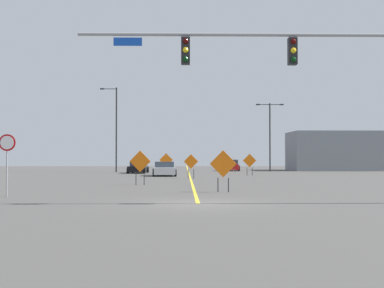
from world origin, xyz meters
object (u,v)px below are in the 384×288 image
object	(u,v)px
construction_sign_median_far	(166,161)
construction_sign_left_shoulder	(250,162)
car_silver_passing	(164,169)
construction_sign_left_lane	(140,163)
construction_sign_right_shoulder	(223,166)
stop_sign	(7,153)
street_lamp_far_left	(115,126)
street_lamp_mid_left	(270,131)
car_black_far	(138,167)
construction_sign_median_near	(191,163)
car_red_approaching	(230,166)
traffic_signal_assembly	(292,67)

from	to	relation	value
construction_sign_median_far	construction_sign_left_shoulder	world-z (taller)	construction_sign_median_far
construction_sign_left_shoulder	car_silver_passing	bearing A→B (deg)	-174.35
construction_sign_median_far	construction_sign_left_lane	xyz separation A→B (m)	(-0.92, -20.92, 0.05)
construction_sign_right_shoulder	car_silver_passing	world-z (taller)	construction_sign_right_shoulder
stop_sign	car_silver_passing	bearing A→B (deg)	75.53
street_lamp_far_left	construction_sign_left_shoulder	bearing A→B (deg)	-35.25
street_lamp_mid_left	car_black_far	size ratio (longest dim) A/B	1.79
stop_sign	construction_sign_left_shoulder	world-z (taller)	stop_sign
construction_sign_right_shoulder	construction_sign_left_shoulder	world-z (taller)	construction_sign_right_shoulder
construction_sign_median_near	car_red_approaching	size ratio (longest dim) A/B	0.49
street_lamp_far_left	construction_sign_left_lane	xyz separation A→B (m)	(4.99, -25.44, -3.84)
street_lamp_mid_left	construction_sign_right_shoulder	size ratio (longest dim) A/B	3.81
car_silver_passing	traffic_signal_assembly	bearing A→B (deg)	-77.59
traffic_signal_assembly	car_black_far	xyz separation A→B (m)	(-9.11, 35.16, -4.67)
street_lamp_mid_left	car_silver_passing	bearing A→B (deg)	-132.15
construction_sign_right_shoulder	car_silver_passing	bearing A→B (deg)	100.23
car_black_far	car_silver_passing	xyz separation A→B (m)	(3.10, -7.84, 0.00)
construction_sign_median_far	car_silver_passing	world-z (taller)	construction_sign_median_far
traffic_signal_assembly	construction_sign_left_shoulder	xyz separation A→B (m)	(1.98, 28.10, -3.99)
traffic_signal_assembly	stop_sign	distance (m)	13.07
construction_sign_median_far	construction_sign_right_shoulder	bearing A→B (deg)	-81.96
construction_sign_left_shoulder	car_red_approaching	distance (m)	15.18
construction_sign_left_lane	construction_sign_right_shoulder	bearing A→B (deg)	-52.79
construction_sign_median_far	construction_sign_left_lane	size ratio (longest dim) A/B	0.98
construction_sign_median_far	construction_sign_median_near	world-z (taller)	construction_sign_median_far
traffic_signal_assembly	street_lamp_mid_left	xyz separation A→B (m)	(6.05, 40.63, -0.51)
stop_sign	traffic_signal_assembly	bearing A→B (deg)	-15.71
traffic_signal_assembly	construction_sign_right_shoulder	xyz separation A→B (m)	(-2.21, 6.25, -3.95)
car_red_approaching	street_lamp_far_left	bearing A→B (deg)	-158.58
construction_sign_median_near	construction_sign_right_shoulder	bearing A→B (deg)	-84.85
construction_sign_right_shoulder	car_silver_passing	xyz separation A→B (m)	(-3.80, 21.06, -0.72)
car_black_far	construction_sign_left_shoulder	bearing A→B (deg)	-32.46
construction_sign_right_shoulder	car_black_far	world-z (taller)	construction_sign_right_shoulder
construction_sign_left_shoulder	car_silver_passing	world-z (taller)	construction_sign_left_shoulder
car_red_approaching	car_silver_passing	bearing A→B (deg)	-115.45
construction_sign_right_shoulder	car_red_approaching	size ratio (longest dim) A/B	0.53
construction_sign_left_lane	construction_sign_median_far	bearing A→B (deg)	87.49
construction_sign_median_near	car_red_approaching	bearing A→B (deg)	76.29
street_lamp_mid_left	traffic_signal_assembly	bearing A→B (deg)	-98.46
construction_sign_median_near	construction_sign_right_shoulder	distance (m)	15.75
car_black_far	street_lamp_mid_left	bearing A→B (deg)	19.87
construction_sign_left_lane	traffic_signal_assembly	bearing A→B (deg)	-60.90
traffic_signal_assembly	construction_sign_left_shoulder	world-z (taller)	traffic_signal_assembly
construction_sign_left_shoulder	car_black_far	size ratio (longest dim) A/B	0.45
construction_sign_median_far	construction_sign_left_shoulder	distance (m)	9.64
street_lamp_far_left	car_silver_passing	size ratio (longest dim) A/B	2.15
street_lamp_far_left	construction_sign_right_shoulder	size ratio (longest dim) A/B	4.51
construction_sign_median_far	traffic_signal_assembly	bearing A→B (deg)	-79.75
construction_sign_median_near	stop_sign	bearing A→B (deg)	-114.80
street_lamp_far_left	construction_sign_right_shoulder	distance (m)	33.40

